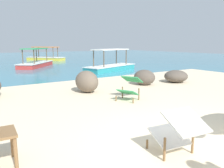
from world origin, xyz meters
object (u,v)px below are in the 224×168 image
Objects in this scene: deck_chair_near at (177,130)px; boat_yellow at (46,57)px; deck_chair_far at (130,86)px; boat_teal at (111,66)px; boat_red at (36,63)px.

boat_yellow is at bearing -4.08° from deck_chair_near.
boat_teal is at bearing -146.85° from deck_chair_far.
boat_teal reaches higher than deck_chair_far.
deck_chair_near and deck_chair_far have the same top height.
boat_red is (1.57, 13.88, -0.13)m from deck_chair_near.
boat_red reaches higher than deck_chair_near.
boat_yellow and boat_teal have the same top height.
deck_chair_far is at bearing 37.04° from boat_red.
boat_red is 0.94× the size of boat_teal.
deck_chair_near is 0.90× the size of deck_chair_far.
deck_chair_near is 3.32m from deck_chair_far.
deck_chair_far is at bearing -136.96° from boat_teal.
deck_chair_near is 19.79m from boat_yellow.
boat_teal is (0.87, -10.14, 0.00)m from boat_yellow.
deck_chair_near is at bearing -136.20° from boat_teal.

